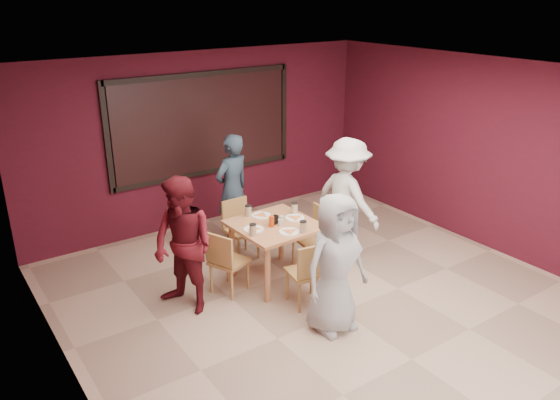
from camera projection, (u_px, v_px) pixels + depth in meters
floor at (342, 312)px, 6.63m from camera, size 7.00×7.00×0.00m
window_blinds at (204, 125)px, 8.68m from camera, size 3.00×0.02×1.50m
dining_table at (275, 231)px, 7.13m from camera, size 1.06×1.06×0.96m
chair_front at (309, 271)px, 6.58m from camera, size 0.48×0.48×0.86m
chair_back at (239, 225)px, 7.86m from camera, size 0.43×0.43×0.86m
chair_left at (225, 259)px, 6.86m from camera, size 0.54×0.54×0.86m
chair_right at (314, 233)px, 7.60m from camera, size 0.45×0.45×0.86m
diner_front at (335, 264)px, 6.03m from camera, size 0.81×0.53×1.65m
diner_back at (232, 189)px, 8.19m from camera, size 0.70×0.54×1.70m
diner_left at (183, 246)px, 6.41m from camera, size 0.87×0.98×1.68m
diner_right at (347, 198)px, 7.81m from camera, size 0.75×1.18×1.75m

